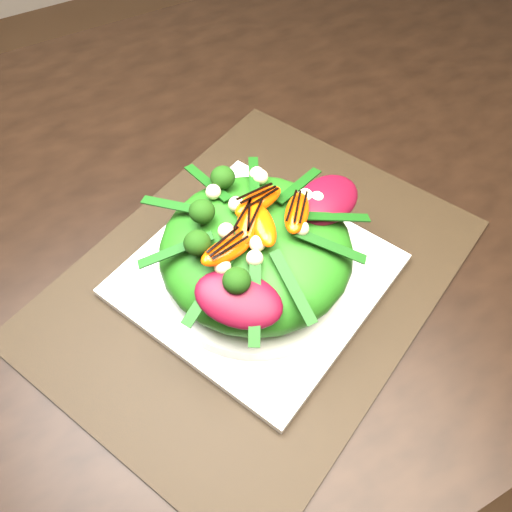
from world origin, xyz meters
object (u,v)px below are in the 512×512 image
dining_table (364,146)px  plate_base (256,275)px  placemat (256,278)px  lettuce_mound (256,250)px  salad_bowl (256,268)px  orange_segment (253,215)px

dining_table → plate_base: 0.29m
placemat → lettuce_mound: bearing=90.0°
lettuce_mound → salad_bowl: bearing=0.0°
orange_segment → dining_table: bearing=27.2°
plate_base → salad_bowl: size_ratio=1.17×
plate_base → orange_segment: 0.09m
dining_table → placemat: 0.29m
placemat → lettuce_mound: size_ratio=2.29×
salad_bowl → lettuce_mound: (0.00, 0.00, 0.03)m
dining_table → plate_base: (-0.26, -0.14, 0.03)m
salad_bowl → orange_segment: bearing=77.8°
placemat → lettuce_mound: (0.00, 0.00, 0.05)m
dining_table → plate_base: dining_table is taller
placemat → lettuce_mound: 0.05m
placemat → salad_bowl: bearing=90.0°
plate_base → orange_segment: (0.00, 0.01, 0.09)m
placemat → plate_base: (0.00, 0.00, 0.01)m
placemat → salad_bowl: size_ratio=2.18×
orange_segment → placemat: bearing=-102.2°
dining_table → placemat: size_ratio=3.35×
orange_segment → lettuce_mound: bearing=-102.2°
dining_table → orange_segment: (-0.25, -0.13, 0.12)m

